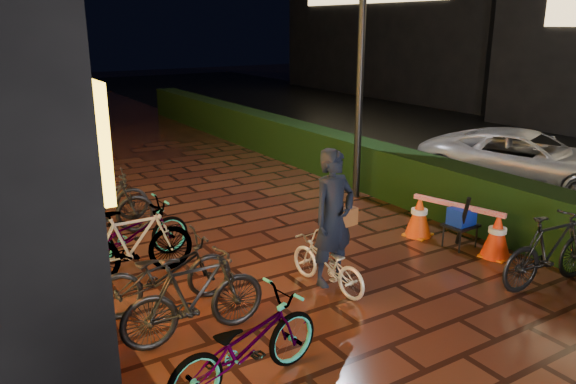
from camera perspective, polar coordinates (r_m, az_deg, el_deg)
ground at (r=6.60m, az=17.34°, el=-15.53°), size 80.00×80.00×0.00m
asphalt_road at (r=16.25m, az=25.07°, el=2.93°), size 11.00×60.00×0.01m
hedge at (r=14.15m, az=1.84°, el=4.74°), size 0.70×20.00×1.00m
van at (r=13.18m, az=23.02°, el=3.04°), size 3.56×4.87×1.23m
lamp_post_hedge at (r=11.24m, az=7.44°, el=14.17°), size 0.52×0.20×5.39m
lamp_post_sf at (r=11.68m, az=-25.00°, el=14.24°), size 0.56×0.22×5.88m
cyclist at (r=7.42m, az=4.35°, el=-4.80°), size 0.74×1.41×1.94m
traffic_barrier at (r=9.38m, az=16.72°, el=-3.19°), size 0.84×1.77×0.72m
cart_assembly at (r=9.29m, az=17.21°, el=-2.60°), size 0.52×0.54×0.95m
parked_bikes_storefront at (r=8.00m, az=-14.39°, el=-5.51°), size 1.93×6.45×1.03m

